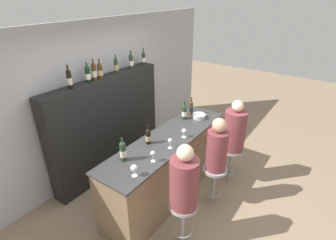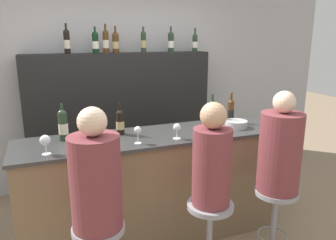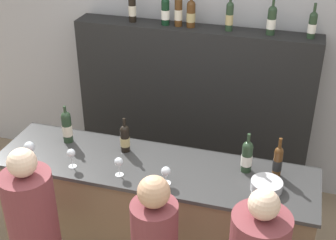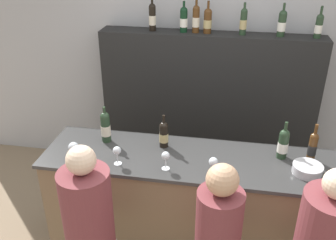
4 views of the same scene
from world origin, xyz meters
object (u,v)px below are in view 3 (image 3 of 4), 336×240
object	(u,v)px
wine_bottle_backbar_0	(132,7)
wine_bottle_counter_2	(247,156)
wine_glass_3	(166,172)
wine_glass_0	(29,147)
wine_bottle_backbar_4	(230,16)
wine_bottle_counter_3	(278,161)
guest_seated_left	(31,210)
wine_bottle_backbar_1	(165,11)
wine_bottle_counter_0	(67,127)
metal_bowl	(266,185)
wine_bottle_backbar_2	(178,11)
wine_bottle_backbar_3	(191,14)
guest_seated_middle	(155,237)
wine_bottle_backbar_6	(312,25)
wine_bottle_backbar_5	(272,20)
wine_glass_2	(119,163)
wine_glass_1	(71,154)
wine_bottle_counter_1	(125,138)

from	to	relation	value
wine_bottle_backbar_0	wine_bottle_counter_2	bearing A→B (deg)	-41.29
wine_bottle_backbar_0	wine_glass_3	bearing A→B (deg)	-62.31
wine_glass_0	wine_bottle_backbar_4	bearing A→B (deg)	49.39
wine_bottle_counter_3	guest_seated_left	distance (m)	1.76
wine_bottle_backbar_1	wine_bottle_counter_0	bearing A→B (deg)	-113.72
wine_bottle_backbar_4	metal_bowl	world-z (taller)	wine_bottle_backbar_4
wine_bottle_counter_0	wine_bottle_backbar_2	distance (m)	1.46
wine_bottle_backbar_3	guest_seated_middle	bearing A→B (deg)	-82.03
guest_seated_left	wine_glass_3	bearing A→B (deg)	32.25
wine_bottle_backbar_3	metal_bowl	size ratio (longest dim) A/B	1.42
wine_bottle_backbar_0	wine_bottle_backbar_4	size ratio (longest dim) A/B	1.09
wine_bottle_backbar_3	metal_bowl	world-z (taller)	wine_bottle_backbar_3
wine_bottle_counter_0	wine_glass_0	world-z (taller)	wine_bottle_counter_0
wine_bottle_backbar_4	wine_bottle_backbar_2	bearing A→B (deg)	-180.00
wine_bottle_counter_2	wine_bottle_counter_0	bearing A→B (deg)	-180.00
metal_bowl	wine_bottle_backbar_1	bearing A→B (deg)	130.74
wine_bottle_backbar_0	wine_bottle_backbar_4	bearing A→B (deg)	-0.00
wine_bottle_backbar_0	wine_bottle_backbar_6	distance (m)	1.62
wine_bottle_backbar_3	wine_bottle_backbar_5	xyz separation A→B (m)	(0.72, 0.00, 0.00)
wine_bottle_backbar_1	wine_glass_2	xyz separation A→B (m)	(0.08, -1.45, -0.70)
wine_bottle_backbar_1	wine_bottle_backbar_5	bearing A→B (deg)	0.00
wine_glass_2	guest_seated_left	world-z (taller)	guest_seated_left
wine_bottle_backbar_3	wine_glass_2	xyz separation A→B (m)	(-0.16, -1.45, -0.70)
wine_bottle_counter_3	wine_glass_1	bearing A→B (deg)	-167.79
wine_bottle_backbar_5	guest_seated_left	xyz separation A→B (m)	(-1.32, -1.95, -0.85)
wine_bottle_backbar_1	wine_glass_1	size ratio (longest dim) A/B	1.99
wine_bottle_counter_0	wine_glass_1	xyz separation A→B (m)	(0.20, -0.32, -0.02)
wine_bottle_backbar_1	wine_glass_1	distance (m)	1.64
wine_bottle_backbar_0	wine_glass_1	distance (m)	1.61
wine_glass_1	wine_glass_3	size ratio (longest dim) A/B	1.11
wine_bottle_counter_1	wine_glass_2	xyz separation A→B (m)	(0.08, -0.32, -0.01)
wine_bottle_backbar_2	wine_glass_2	world-z (taller)	wine_bottle_backbar_2
wine_bottle_counter_2	wine_glass_2	distance (m)	0.94
wine_bottle_counter_2	wine_bottle_backbar_6	xyz separation A→B (m)	(0.34, 1.13, 0.68)
wine_bottle_counter_0	wine_bottle_backbar_4	world-z (taller)	wine_bottle_backbar_4
wine_bottle_counter_0	wine_bottle_counter_1	world-z (taller)	wine_bottle_counter_0
wine_bottle_counter_3	wine_glass_2	distance (m)	1.15
wine_bottle_counter_0	wine_glass_2	distance (m)	0.66
wine_bottle_counter_2	wine_glass_3	distance (m)	0.62
guest_seated_middle	metal_bowl	bearing A→B (deg)	45.82
wine_glass_3	metal_bowl	distance (m)	0.71
wine_bottle_backbar_3	metal_bowl	bearing A→B (deg)	-55.86
wine_bottle_counter_0	wine_bottle_counter_3	world-z (taller)	wine_bottle_counter_0
wine_bottle_counter_0	metal_bowl	world-z (taller)	wine_bottle_counter_0
wine_bottle_counter_2	wine_bottle_backbar_1	world-z (taller)	wine_bottle_backbar_1
metal_bowl	guest_seated_left	world-z (taller)	guest_seated_left
wine_bottle_backbar_0	wine_glass_3	distance (m)	1.79
wine_bottle_counter_2	metal_bowl	bearing A→B (deg)	-47.65
wine_bottle_backbar_1	guest_seated_middle	xyz separation A→B (m)	(0.51, -1.95, -0.85)
wine_glass_3	wine_bottle_backbar_4	bearing A→B (deg)	83.95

